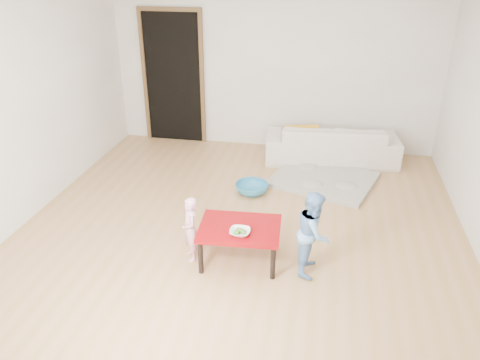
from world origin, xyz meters
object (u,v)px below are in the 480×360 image
(red_table, at_px, (240,244))
(child_blue, at_px, (314,233))
(child_pink, at_px, (190,229))
(sofa, at_px, (331,143))
(basin, at_px, (252,188))
(bowl, at_px, (240,232))

(red_table, height_order, child_blue, child_blue)
(child_pink, bearing_deg, red_table, 66.78)
(sofa, relative_size, child_blue, 2.27)
(sofa, relative_size, red_table, 2.42)
(basin, bearing_deg, child_pink, -103.38)
(child_blue, xyz_separation_m, basin, (-0.85, 1.51, -0.36))
(sofa, xyz_separation_m, bowl, (-0.83, -2.92, 0.14))
(sofa, distance_m, basin, 1.64)
(child_pink, bearing_deg, bowl, 51.79)
(bowl, distance_m, child_blue, 0.71)
(red_table, distance_m, basin, 1.50)
(red_table, relative_size, child_pink, 1.16)
(child_pink, xyz_separation_m, basin, (0.37, 1.54, -0.28))
(sofa, distance_m, bowl, 3.04)
(child_pink, bearing_deg, basin, 137.54)
(child_blue, bearing_deg, sofa, 2.79)
(child_pink, bearing_deg, sofa, 125.40)
(child_blue, relative_size, basin, 1.99)
(bowl, relative_size, child_blue, 0.23)
(child_pink, height_order, basin, child_pink)
(child_blue, height_order, basin, child_blue)
(bowl, relative_size, basin, 0.46)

